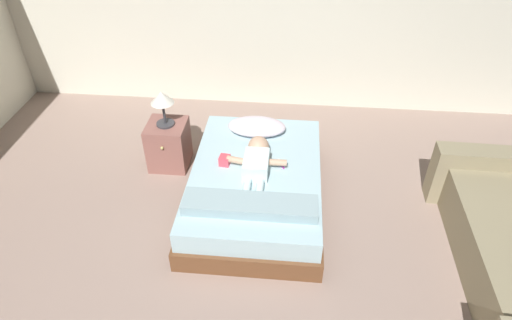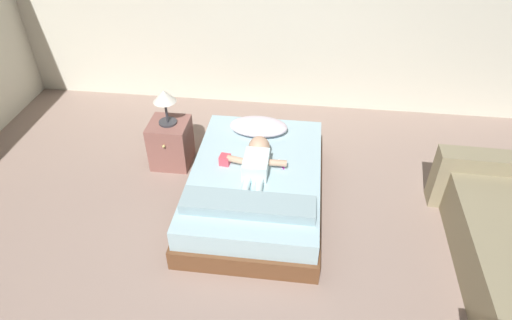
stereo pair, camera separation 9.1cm
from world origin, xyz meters
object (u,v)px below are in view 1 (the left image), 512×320
object	(u,v)px
nightstand	(169,144)
toy_block	(225,160)
lamp	(162,100)
toothbrush	(281,164)
baby	(257,159)
pillow	(257,126)
bed	(256,186)

from	to	relation	value
nightstand	toy_block	bearing A→B (deg)	-34.60
lamp	toy_block	xyz separation A→B (m)	(0.63, -0.43, -0.31)
toothbrush	nightstand	size ratio (longest dim) A/B	0.25
baby	toy_block	bearing A→B (deg)	178.85
pillow	nightstand	world-z (taller)	pillow
bed	nightstand	distance (m)	1.02
pillow	lamp	world-z (taller)	lamp
nightstand	lamp	xyz separation A→B (m)	(0.00, 0.00, 0.49)
bed	baby	world-z (taller)	baby
toothbrush	toy_block	world-z (taller)	toy_block
pillow	baby	distance (m)	0.52
baby	lamp	world-z (taller)	lamp
toothbrush	baby	bearing A→B (deg)	-166.92
pillow	nightstand	size ratio (longest dim) A/B	1.18
lamp	nightstand	bearing A→B (deg)	-90.00
baby	toothbrush	bearing A→B (deg)	13.08
lamp	toothbrush	bearing A→B (deg)	-19.33
pillow	toothbrush	bearing A→B (deg)	-61.85
toothbrush	toy_block	distance (m)	0.49
pillow	toothbrush	distance (m)	0.54
bed	lamp	size ratio (longest dim) A/B	4.87
toy_block	baby	bearing A→B (deg)	-1.15
pillow	toothbrush	world-z (taller)	pillow
bed	pillow	xyz separation A→B (m)	(-0.04, 0.56, 0.26)
toothbrush	nightstand	bearing A→B (deg)	160.67
nightstand	toothbrush	bearing A→B (deg)	-19.33
baby	lamp	distance (m)	1.04
bed	toy_block	bearing A→B (deg)	171.12
baby	bed	bearing A→B (deg)	-95.53
baby	nightstand	distance (m)	1.03
bed	lamp	distance (m)	1.16
baby	pillow	bearing A→B (deg)	95.27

